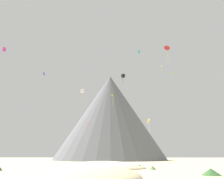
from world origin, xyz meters
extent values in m
plane|color=#CCBA8E|center=(0.00, 0.00, 0.00)|extent=(400.00, 400.00, 0.00)
ellipsoid|color=beige|center=(0.15, 20.63, 0.00)|extent=(25.41, 24.66, 2.85)
ellipsoid|color=#CCBA8E|center=(0.09, 0.25, 0.00)|extent=(13.40, 18.73, 2.74)
cone|color=#386633|center=(16.42, 2.75, 0.48)|extent=(3.78, 3.78, 0.96)
cone|color=#386633|center=(7.73, 16.73, 0.46)|extent=(1.90, 1.90, 0.93)
cone|color=#668C4C|center=(10.09, 14.50, 0.39)|extent=(1.97, 1.97, 0.77)
cone|color=slate|center=(-0.69, 93.79, 25.00)|extent=(81.11, 81.11, 50.00)
cone|color=slate|center=(-6.68, 88.12, 15.38)|extent=(41.36, 41.36, 30.76)
cone|color=slate|center=(-0.22, 86.97, 10.70)|extent=(36.31, 36.31, 21.41)
cube|color=teal|center=(11.88, 42.86, 40.37)|extent=(0.67, 0.75, 1.18)
cube|color=#8CD133|center=(25.53, 49.17, 34.03)|extent=(0.64, 0.25, 0.77)
cylinder|color=#8CD133|center=(25.33, 49.17, 32.27)|extent=(0.24, 0.43, 2.78)
cube|color=gold|center=(23.55, 57.35, 40.78)|extent=(0.39, 0.56, 0.92)
cylinder|color=gold|center=(23.33, 57.35, 39.23)|extent=(0.29, 0.36, 2.17)
cone|color=pink|center=(-6.16, 35.02, 11.73)|extent=(0.59, 2.17, 2.15)
cylinder|color=pink|center=(-6.23, 35.02, 8.73)|extent=(0.52, 0.40, 3.82)
cube|color=#D1339E|center=(-26.54, 19.80, 29.47)|extent=(0.57, 0.67, 1.33)
cube|color=#5138B2|center=(-18.04, 27.33, 25.40)|extent=(0.25, 1.10, 1.08)
cone|color=orange|center=(14.46, 46.37, 14.53)|extent=(1.33, 2.06, 1.90)
cylinder|color=white|center=(14.76, 46.37, 11.85)|extent=(0.38, 0.54, 3.44)
cube|color=black|center=(6.09, 56.40, 35.44)|extent=(1.76, 1.76, 0.63)
cube|color=black|center=(6.09, 56.40, 36.21)|extent=(1.76, 1.76, 0.63)
cylinder|color=black|center=(5.96, 56.40, 33.56)|extent=(0.31, 0.18, 3.18)
cone|color=red|center=(21.25, 37.92, 39.12)|extent=(2.13, 0.74, 2.13)
cylinder|color=yellow|center=(21.25, 37.92, 36.08)|extent=(0.42, 0.57, 3.92)
cube|color=yellow|center=(1.58, 47.02, 24.34)|extent=(0.52, 0.39, 0.75)
cylinder|color=yellow|center=(1.82, 47.02, 22.18)|extent=(0.29, 0.15, 3.62)
cube|color=white|center=(-11.88, 58.49, 29.32)|extent=(1.63, 1.65, 0.62)
cube|color=white|center=(-11.88, 58.49, 30.11)|extent=(1.63, 1.65, 0.62)
cylinder|color=orange|center=(-12.14, 58.49, 27.03)|extent=(0.52, 0.55, 3.99)
camera|label=1|loc=(3.08, -29.27, 2.77)|focal=33.58mm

